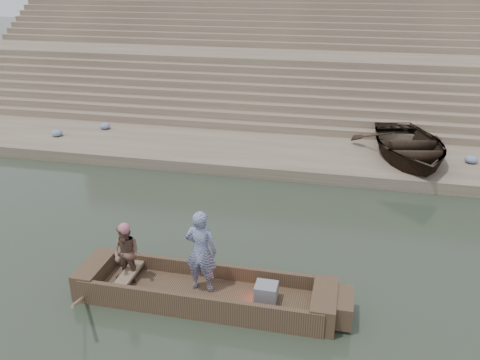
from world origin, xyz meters
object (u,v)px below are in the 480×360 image
(main_rowboat, at_px, (204,296))
(standing_man, at_px, (201,251))
(rowing_man, at_px, (127,254))
(beached_rowboat, at_px, (409,145))
(television, at_px, (266,293))

(main_rowboat, relative_size, standing_man, 2.67)
(standing_man, distance_m, rowing_man, 1.70)
(main_rowboat, height_order, beached_rowboat, beached_rowboat)
(beached_rowboat, bearing_deg, standing_man, -130.21)
(beached_rowboat, bearing_deg, television, -122.48)
(main_rowboat, relative_size, beached_rowboat, 1.02)
(rowing_man, relative_size, beached_rowboat, 0.28)
(main_rowboat, xyz_separation_m, rowing_man, (-1.76, 0.06, 0.80))
(beached_rowboat, bearing_deg, rowing_man, -137.57)
(main_rowboat, xyz_separation_m, beached_rowboat, (4.87, 9.04, 0.80))
(beached_rowboat, bearing_deg, main_rowboat, -129.45)
(rowing_man, height_order, beached_rowboat, rowing_man)
(rowing_man, bearing_deg, beached_rowboat, 62.56)
(main_rowboat, distance_m, standing_man, 1.06)
(main_rowboat, relative_size, television, 10.87)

